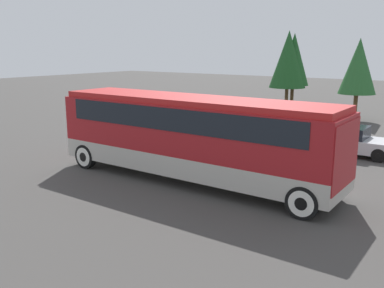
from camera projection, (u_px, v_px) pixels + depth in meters
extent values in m
plane|color=#423F3D|center=(192.00, 181.00, 16.16)|extent=(120.00, 120.00, 0.00)
cube|color=#B7B2A8|center=(192.00, 160.00, 15.98)|extent=(11.17, 2.50, 0.76)
cube|color=maroon|center=(192.00, 127.00, 15.71)|extent=(11.17, 2.50, 1.76)
cube|color=black|center=(192.00, 115.00, 15.61)|extent=(9.83, 2.54, 0.79)
cube|color=#B21E1E|center=(192.00, 100.00, 15.49)|extent=(10.94, 2.30, 0.22)
cube|color=maroon|center=(341.00, 154.00, 12.68)|extent=(0.36, 2.40, 2.01)
cylinder|color=black|center=(303.00, 203.00, 12.43)|extent=(1.00, 0.28, 1.00)
cylinder|color=silver|center=(303.00, 203.00, 12.43)|extent=(0.78, 0.30, 0.78)
cylinder|color=black|center=(303.00, 203.00, 12.43)|extent=(0.38, 0.32, 0.38)
cylinder|color=black|center=(328.00, 183.00, 14.24)|extent=(1.00, 0.28, 1.00)
cylinder|color=silver|center=(328.00, 183.00, 14.24)|extent=(0.78, 0.30, 0.78)
cylinder|color=black|center=(328.00, 183.00, 14.24)|extent=(0.38, 0.32, 0.38)
cylinder|color=black|center=(86.00, 156.00, 17.77)|extent=(1.00, 0.28, 1.00)
cylinder|color=silver|center=(86.00, 156.00, 17.77)|extent=(0.78, 0.30, 0.78)
cylinder|color=black|center=(86.00, 156.00, 17.77)|extent=(0.38, 0.32, 0.38)
cylinder|color=black|center=(124.00, 146.00, 19.58)|extent=(1.00, 0.28, 1.00)
cylinder|color=silver|center=(124.00, 146.00, 19.58)|extent=(0.78, 0.30, 0.78)
cylinder|color=black|center=(124.00, 146.00, 19.58)|extent=(0.38, 0.32, 0.38)
cube|color=#7A6B5B|center=(237.00, 127.00, 24.04)|extent=(4.58, 1.76, 0.62)
cube|color=black|center=(234.00, 118.00, 24.03)|extent=(2.38, 1.59, 0.47)
cylinder|color=black|center=(260.00, 137.00, 22.42)|extent=(0.66, 0.22, 0.66)
cylinder|color=black|center=(260.00, 137.00, 22.42)|extent=(0.25, 0.26, 0.25)
cylinder|color=black|center=(273.00, 133.00, 23.68)|extent=(0.66, 0.22, 0.66)
cylinder|color=black|center=(273.00, 133.00, 23.68)|extent=(0.25, 0.26, 0.25)
cylinder|color=black|center=(202.00, 130.00, 24.50)|extent=(0.66, 0.22, 0.66)
cylinder|color=black|center=(202.00, 130.00, 24.50)|extent=(0.25, 0.26, 0.25)
cylinder|color=black|center=(217.00, 126.00, 25.76)|extent=(0.66, 0.22, 0.66)
cylinder|color=black|center=(217.00, 126.00, 25.76)|extent=(0.25, 0.26, 0.25)
cube|color=#BCBCC1|center=(346.00, 143.00, 20.27)|extent=(4.16, 1.79, 0.58)
cube|color=black|center=(343.00, 131.00, 20.24)|extent=(2.16, 1.61, 0.53)
cylinder|color=black|center=(379.00, 155.00, 18.73)|extent=(0.61, 0.22, 0.61)
cylinder|color=black|center=(379.00, 155.00, 18.73)|extent=(0.23, 0.26, 0.23)
cylinder|color=black|center=(306.00, 146.00, 20.61)|extent=(0.61, 0.22, 0.61)
cylinder|color=black|center=(306.00, 146.00, 20.61)|extent=(0.23, 0.26, 0.23)
cylinder|color=black|center=(317.00, 140.00, 21.89)|extent=(0.61, 0.22, 0.61)
cylinder|color=black|center=(317.00, 140.00, 21.89)|extent=(0.23, 0.26, 0.23)
cylinder|color=brown|center=(355.00, 107.00, 29.71)|extent=(0.28, 0.28, 1.84)
cone|color=#28602D|center=(359.00, 66.00, 29.10)|extent=(2.51, 2.51, 3.77)
cylinder|color=brown|center=(286.00, 98.00, 35.91)|extent=(0.28, 0.28, 1.71)
cone|color=#1E5123|center=(288.00, 59.00, 35.21)|extent=(2.99, 2.99, 4.65)
cylinder|color=brown|center=(292.00, 96.00, 36.20)|extent=(0.28, 0.28, 1.89)
cone|color=#1E5123|center=(294.00, 59.00, 35.53)|extent=(2.59, 2.59, 4.29)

